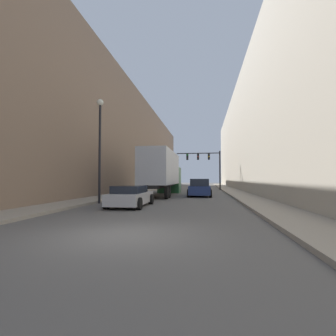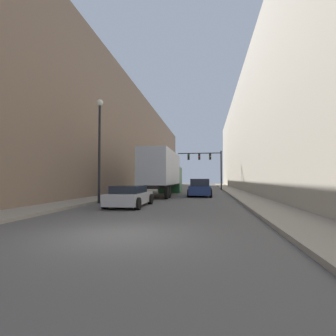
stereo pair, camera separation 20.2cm
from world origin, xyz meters
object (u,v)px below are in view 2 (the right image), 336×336
object	(u,v)px
suv_car	(200,188)
semi_truck	(164,172)
street_lamp	(100,136)
traffic_signal_gantry	(209,162)
sedan_car	(130,196)

from	to	relation	value
suv_car	semi_truck	bearing A→B (deg)	163.68
semi_truck	street_lamp	distance (m)	9.57
semi_truck	traffic_signal_gantry	distance (m)	14.02
sedan_car	suv_car	world-z (taller)	suv_car
suv_car	traffic_signal_gantry	world-z (taller)	traffic_signal_gantry
traffic_signal_gantry	street_lamp	world-z (taller)	street_lamp
semi_truck	suv_car	bearing A→B (deg)	-16.32
suv_car	street_lamp	xyz separation A→B (m)	(-6.36, -7.85, 3.65)
sedan_car	street_lamp	bearing A→B (deg)	148.27
suv_car	street_lamp	world-z (taller)	street_lamp
street_lamp	suv_car	bearing A→B (deg)	50.98
traffic_signal_gantry	suv_car	bearing A→B (deg)	-93.27
semi_truck	sedan_car	bearing A→B (deg)	-91.09
suv_car	street_lamp	distance (m)	10.75
sedan_car	street_lamp	world-z (taller)	street_lamp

